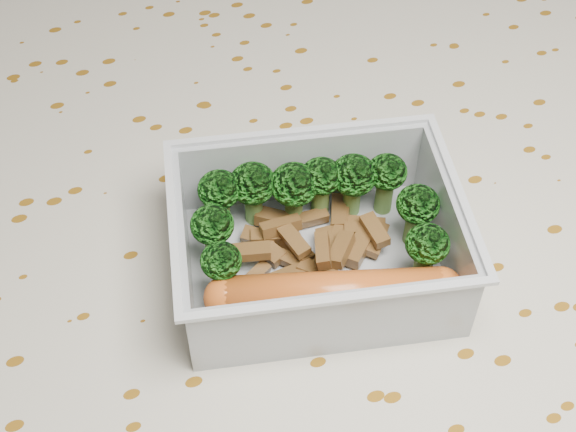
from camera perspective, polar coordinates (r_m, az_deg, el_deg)
name	(u,v)px	position (r m, az deg, el deg)	size (l,w,h in m)	color
dining_table	(275,315)	(0.56, -0.95, -7.08)	(1.40, 0.90, 0.75)	brown
tablecloth	(274,272)	(0.52, -1.02, -4.00)	(1.46, 0.96, 0.19)	beige
lunch_container	(317,249)	(0.46, 2.05, -2.35)	(0.18, 0.16, 0.06)	silver
broccoli_florets	(310,201)	(0.46, 1.60, 1.05)	(0.14, 0.10, 0.04)	#608C3F
meat_pile	(315,242)	(0.47, 1.90, -1.89)	(0.10, 0.07, 0.02)	brown
sausage	(334,293)	(0.44, 3.27, -5.48)	(0.14, 0.06, 0.02)	#D05D1E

